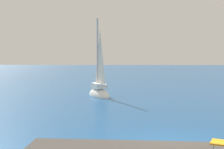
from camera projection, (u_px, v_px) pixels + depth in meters
name	position (u px, v px, depth m)	size (l,w,h in m)	color
ground_plane	(173.00, 146.00, 10.29)	(160.00, 160.00, 0.00)	navy
sailboat_near	(99.00, 91.00, 22.76)	(2.40, 3.58, 6.47)	white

